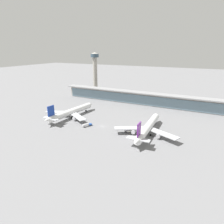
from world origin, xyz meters
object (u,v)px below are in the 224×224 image
object	(u,v)px
airliner_centre_stand	(147,128)
control_tower	(95,69)
airliner_left_stand	(70,112)
service_truck_near_nose_grey	(138,140)
service_truck_under_wing_yellow	(129,130)
service_truck_mid_apron_blue	(87,125)

from	to	relation	value
airliner_centre_stand	control_tower	bearing A→B (deg)	135.29
airliner_left_stand	control_tower	size ratio (longest dim) A/B	1.03
airliner_centre_stand	service_truck_near_nose_grey	distance (m)	15.90
airliner_left_stand	airliner_centre_stand	world-z (taller)	same
service_truck_under_wing_yellow	control_tower	xyz separation A→B (m)	(-108.06, 123.41, 33.44)
airliner_centre_stand	service_truck_near_nose_grey	bearing A→B (deg)	-96.78
airliner_centre_stand	service_truck_mid_apron_blue	xyz separation A→B (m)	(-51.61, -7.97, -3.83)
control_tower	service_truck_under_wing_yellow	bearing A→B (deg)	-48.79
service_truck_mid_apron_blue	service_truck_under_wing_yellow	bearing A→B (deg)	8.83
service_truck_near_nose_grey	control_tower	xyz separation A→B (m)	(-120.67, 136.32, 34.27)
airliner_centre_stand	service_truck_under_wing_yellow	size ratio (longest dim) A/B	8.50
airliner_centre_stand	control_tower	world-z (taller)	control_tower
service_truck_near_nose_grey	control_tower	bearing A→B (deg)	131.52
airliner_left_stand	service_truck_mid_apron_blue	distance (m)	30.26
control_tower	service_truck_mid_apron_blue	bearing A→B (deg)	-61.26
airliner_left_stand	service_truck_under_wing_yellow	world-z (taller)	airliner_left_stand
airliner_centre_stand	service_truck_under_wing_yellow	distance (m)	15.06
airliner_left_stand	airliner_centre_stand	xyz separation A→B (m)	(78.90, -4.52, 0.00)
airliner_left_stand	airliner_centre_stand	distance (m)	79.03
airliner_centre_stand	service_truck_near_nose_grey	world-z (taller)	airliner_centre_stand
airliner_left_stand	control_tower	distance (m)	128.04
service_truck_mid_apron_blue	service_truck_near_nose_grey	bearing A→B (deg)	-8.14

